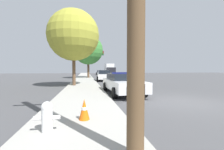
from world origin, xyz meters
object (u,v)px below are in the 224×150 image
box_truck (109,69)px  tree_sidewalk_mid (88,50)px  car_background_midblock (104,75)px  traffic_light (94,58)px  police_car (122,83)px  fire_hydrant (47,116)px  tree_sidewalk_near (74,35)px  car_background_distant (100,72)px  traffic_cone (84,109)px

box_truck → tree_sidewalk_mid: bearing=70.0°
car_background_midblock → box_truck: (4.87, 25.49, 0.94)m
traffic_light → police_car: bearing=-88.4°
box_truck → fire_hydrant: bearing=78.7°
tree_sidewalk_near → police_car: bearing=-52.6°
fire_hydrant → car_background_midblock: car_background_midblock is taller
police_car → car_background_distant: size_ratio=1.19×
traffic_light → tree_sidewalk_near: 17.32m
police_car → traffic_light: bearing=-90.7°
traffic_cone → traffic_light: bearing=85.9°
police_car → box_truck: bearing=-100.1°
box_truck → tree_sidewalk_near: tree_sidewalk_near is taller
traffic_light → tree_sidewalk_near: (-2.94, -17.05, 0.87)m
car_background_distant → traffic_cone: 38.03m
tree_sidewalk_near → traffic_cone: size_ratio=11.31×
car_background_midblock → tree_sidewalk_near: 8.27m
tree_sidewalk_mid → tree_sidewalk_near: bearing=-97.2°
car_background_distant → box_truck: box_truck is taller
traffic_light → tree_sidewalk_near: size_ratio=0.77×
car_background_midblock → tree_sidewalk_mid: bearing=110.3°
fire_hydrant → traffic_light: bearing=84.2°
fire_hydrant → traffic_cone: (0.89, 0.76, -0.08)m
fire_hydrant → police_car: bearing=60.8°
fire_hydrant → box_truck: box_truck is taller
fire_hydrant → car_background_distant: (4.98, 38.57, 0.17)m
fire_hydrant → car_background_midblock: size_ratio=0.18×
car_background_midblock → traffic_cone: (-2.61, -16.20, -0.34)m
car_background_distant → tree_sidewalk_near: size_ratio=0.62×
car_background_midblock → box_truck: bearing=82.1°
traffic_light → car_background_distant: bearing=78.7°
traffic_cone → police_car: bearing=64.7°
box_truck → traffic_cone: 42.37m
traffic_cone → box_truck: bearing=79.8°
car_background_midblock → car_background_distant: 21.66m
traffic_light → tree_sidewalk_near: tree_sidewalk_near is taller
fire_hydrant → traffic_light: traffic_light is taller
police_car → tree_sidewalk_mid: size_ratio=0.69×
traffic_light → fire_hydrant: bearing=-95.8°
police_car → fire_hydrant: police_car is taller
police_car → traffic_light: traffic_light is taller
box_truck → traffic_cone: bearing=79.7°
box_truck → traffic_cone: (-7.47, -41.68, -1.29)m
tree_sidewalk_near → car_background_distant: bearing=79.6°
car_background_distant → box_truck: 5.25m
fire_hydrant → tree_sidewalk_near: bearing=90.7°
box_truck → car_background_distant: bearing=48.7°
car_background_distant → fire_hydrant: bearing=-95.5°
fire_hydrant → tree_sidewalk_mid: bearing=86.4°
car_background_midblock → tree_sidewalk_near: (-3.62, -6.23, 4.05)m
fire_hydrant → traffic_cone: bearing=40.3°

